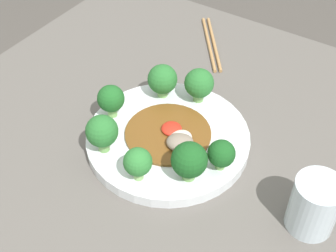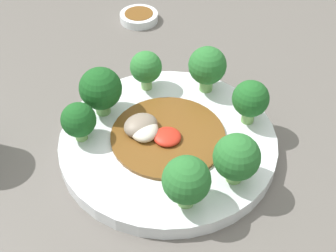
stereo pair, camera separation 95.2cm
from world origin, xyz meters
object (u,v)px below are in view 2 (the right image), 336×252
object	(u,v)px
broccoli_northeast	(237,158)
broccoli_south	(79,120)
broccoli_west	(146,68)
sauce_dish	(139,17)
plate	(168,142)
broccoli_northwest	(207,66)
broccoli_east	(186,181)
broccoli_southwest	(101,89)
stirfry_center	(158,132)
broccoli_north	(251,99)

from	to	relation	value
broccoli_northeast	broccoli_south	world-z (taller)	broccoli_northeast
broccoli_west	sauce_dish	distance (m)	0.23
plate	broccoli_northeast	world-z (taller)	broccoli_northeast
broccoli_northwest	broccoli_east	size ratio (longest dim) A/B	1.04
broccoli_northwest	broccoli_southwest	xyz separation A→B (m)	(0.02, -0.15, -0.00)
broccoli_south	broccoli_southwest	world-z (taller)	broccoli_southwest
stirfry_center	broccoli_southwest	bearing A→B (deg)	-131.29
broccoli_southwest	stirfry_center	distance (m)	0.10
broccoli_northeast	broccoli_southwest	world-z (taller)	broccoli_southwest
broccoli_south	stirfry_center	xyz separation A→B (m)	(0.01, 0.10, -0.02)
plate	broccoli_west	bearing A→B (deg)	-172.62
broccoli_northeast	stirfry_center	bearing A→B (deg)	-137.93
broccoli_west	sauce_dish	world-z (taller)	broccoli_west
broccoli_northwest	stirfry_center	xyz separation A→B (m)	(0.08, -0.08, -0.04)
broccoli_northwest	broccoli_south	size ratio (longest dim) A/B	1.28
sauce_dish	broccoli_west	bearing A→B (deg)	-3.82
broccoli_northwest	broccoli_north	xyz separation A→B (m)	(0.08, 0.04, -0.00)
broccoli_north	broccoli_south	bearing A→B (deg)	-90.99
broccoli_west	broccoli_east	distance (m)	0.22
broccoli_southwest	broccoli_north	bearing A→B (deg)	75.28
broccoli_south	broccoli_west	xyz separation A→B (m)	(-0.09, 0.10, 0.00)
broccoli_northeast	broccoli_north	world-z (taller)	broccoli_northeast
broccoli_south	broccoli_east	xyz separation A→B (m)	(0.13, 0.11, 0.01)
broccoli_east	broccoli_north	bearing A→B (deg)	138.00
broccoli_northwest	sauce_dish	xyz separation A→B (m)	(-0.24, -0.07, -0.05)
plate	broccoli_east	size ratio (longest dim) A/B	4.23
sauce_dish	plate	bearing A→B (deg)	-0.16
broccoli_southwest	broccoli_west	distance (m)	0.08
sauce_dish	broccoli_east	bearing A→B (deg)	0.19
broccoli_southwest	sauce_dish	world-z (taller)	broccoli_southwest
broccoli_northeast	broccoli_northwest	distance (m)	0.17
stirfry_center	broccoli_west	bearing A→B (deg)	-179.22
broccoli_northwest	stirfry_center	size ratio (longest dim) A/B	0.47
broccoli_northwest	broccoli_northeast	bearing A→B (deg)	-1.61
broccoli_north	broccoli_northeast	bearing A→B (deg)	-25.31
stirfry_center	broccoli_northwest	bearing A→B (deg)	135.33
broccoli_west	broccoli_north	bearing A→B (deg)	53.23
plate	broccoli_south	xyz separation A→B (m)	(-0.02, -0.11, 0.04)
stirfry_center	broccoli_north	bearing A→B (deg)	94.23
broccoli_northwest	stirfry_center	bearing A→B (deg)	-44.67
stirfry_center	sauce_dish	size ratio (longest dim) A/B	2.17
broccoli_northeast	stirfry_center	xyz separation A→B (m)	(-0.09, -0.08, -0.03)
broccoli_northwest	broccoli_east	distance (m)	0.21
broccoli_west	stirfry_center	size ratio (longest dim) A/B	0.40
plate	broccoli_east	distance (m)	0.12
broccoli_north	sauce_dish	bearing A→B (deg)	-160.62
broccoli_northeast	broccoli_south	xyz separation A→B (m)	(-0.10, -0.18, -0.01)
broccoli_southwest	sauce_dish	xyz separation A→B (m)	(-0.26, 0.08, -0.05)
broccoli_north	broccoli_east	distance (m)	0.16
plate	broccoli_northwest	size ratio (longest dim) A/B	4.07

